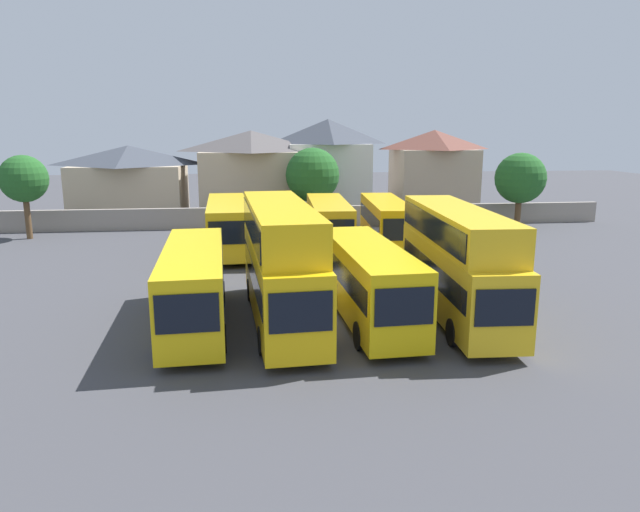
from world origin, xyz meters
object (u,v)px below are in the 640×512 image
(house_terrace_far_right, at_px, (433,170))
(tree_behind_wall, at_px, (520,178))
(tree_left_of_lot, at_px, (313,175))
(bus_4, at_px, (457,257))
(house_terrace_left, at_px, (130,181))
(bus_3, at_px, (369,279))
(house_terrace_centre, at_px, (252,172))
(tree_right_of_lot, at_px, (24,179))
(bus_5, at_px, (227,223))
(bus_7, at_px, (329,223))
(house_terrace_right, at_px, (328,166))
(bus_2, at_px, (281,257))
(bus_1, at_px, (194,283))
(bus_6, at_px, (271,224))
(bus_8, at_px, (386,221))

(house_terrace_far_right, bearing_deg, tree_behind_wall, -67.79)
(house_terrace_far_right, distance_m, tree_left_of_lot, 14.47)
(bus_4, height_order, house_terrace_left, house_terrace_left)
(bus_3, xyz_separation_m, house_terrace_centre, (-4.96, 33.32, 2.22))
(house_terrace_centre, relative_size, tree_right_of_lot, 1.58)
(bus_4, bearing_deg, tree_left_of_lot, -170.05)
(house_terrace_centre, bearing_deg, bus_5, -95.68)
(bus_7, bearing_deg, house_terrace_right, 175.12)
(bus_4, relative_size, house_terrace_far_right, 1.38)
(bus_2, xyz_separation_m, house_terrace_right, (6.45, 33.79, 1.81))
(bus_1, bearing_deg, bus_6, 162.90)
(bus_3, relative_size, bus_6, 1.01)
(bus_2, xyz_separation_m, bus_7, (4.05, 14.83, -0.93))
(house_terrace_right, distance_m, tree_left_of_lot, 6.62)
(bus_3, bearing_deg, bus_7, 176.23)
(tree_right_of_lot, bearing_deg, house_terrace_far_right, 18.00)
(bus_8, distance_m, house_terrace_far_right, 20.81)
(bus_1, bearing_deg, tree_left_of_lot, 160.95)
(tree_right_of_lot, bearing_deg, bus_1, -56.56)
(bus_5, height_order, tree_left_of_lot, tree_left_of_lot)
(bus_1, height_order, bus_4, bus_4)
(house_terrace_centre, relative_size, tree_left_of_lot, 1.51)
(bus_5, relative_size, house_terrace_centre, 1.09)
(bus_4, relative_size, house_terrace_right, 1.23)
(bus_8, bearing_deg, tree_left_of_lot, -158.73)
(bus_4, xyz_separation_m, house_terrace_far_right, (9.55, 33.86, 1.43))
(bus_3, relative_size, house_terrace_left, 0.97)
(bus_8, bearing_deg, house_terrace_right, -170.96)
(bus_4, relative_size, house_terrace_left, 1.08)
(tree_right_of_lot, bearing_deg, bus_2, -50.16)
(bus_4, xyz_separation_m, tree_behind_wall, (13.89, 23.23, 1.42))
(bus_6, xyz_separation_m, house_terrace_left, (-12.78, 18.06, 1.51))
(bus_1, distance_m, tree_left_of_lot, 28.97)
(bus_1, bearing_deg, bus_5, 174.02)
(bus_7, bearing_deg, bus_2, -12.95)
(bus_5, xyz_separation_m, bus_6, (2.94, -0.56, -0.02))
(bus_1, xyz_separation_m, bus_3, (7.50, -0.26, 0.00))
(bus_3, relative_size, house_terrace_right, 1.10)
(bus_1, xyz_separation_m, bus_8, (11.90, 15.34, 0.00))
(house_terrace_right, xyz_separation_m, tree_left_of_lot, (-2.19, -6.23, -0.45))
(bus_6, bearing_deg, house_terrace_far_right, 139.58)
(house_terrace_centre, bearing_deg, house_terrace_left, -179.68)
(tree_left_of_lot, xyz_separation_m, tree_right_of_lot, (-22.67, -5.50, 0.31))
(bus_7, bearing_deg, house_terrace_centre, -161.56)
(bus_5, xyz_separation_m, house_terrace_centre, (1.75, 17.56, 2.18))
(house_terrace_far_right, bearing_deg, house_terrace_left, -178.33)
(bus_7, height_order, house_terrace_far_right, house_terrace_far_right)
(tree_left_of_lot, bearing_deg, bus_2, -98.79)
(bus_5, distance_m, bus_6, 3.00)
(bus_8, xyz_separation_m, tree_behind_wall, (13.52, 7.92, 2.23))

